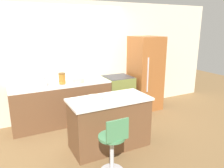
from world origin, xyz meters
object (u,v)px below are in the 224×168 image
at_px(refrigerator, 145,73).
at_px(stool_chair, 113,146).
at_px(oven_range, 118,95).
at_px(kettle, 43,82).
at_px(mixing_bowl, 79,80).

height_order(refrigerator, stool_chair, refrigerator).
height_order(oven_range, refrigerator, refrigerator).
relative_size(oven_range, kettle, 3.97).
relative_size(oven_range, stool_chair, 1.00).
distance_m(oven_range, refrigerator, 0.89).
bearing_deg(stool_chair, kettle, 105.77).
relative_size(oven_range, mixing_bowl, 3.65).
xyz_separation_m(stool_chair, kettle, (-0.55, 1.96, 0.55)).
bearing_deg(oven_range, stool_chair, -120.39).
bearing_deg(kettle, oven_range, 1.57).
height_order(stool_chair, mixing_bowl, mixing_bowl).
relative_size(kettle, mixing_bowl, 0.92).
height_order(refrigerator, kettle, refrigerator).
distance_m(refrigerator, mixing_bowl, 1.75).
xyz_separation_m(refrigerator, stool_chair, (-1.93, -1.97, -0.47)).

